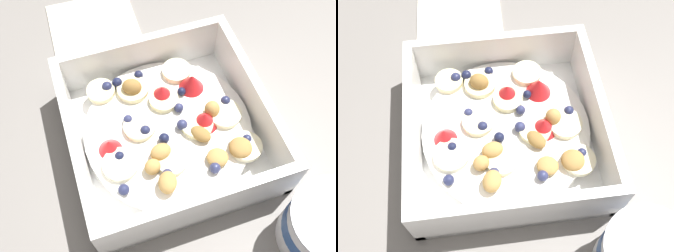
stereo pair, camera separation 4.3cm
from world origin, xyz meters
TOP-DOWN VIEW (x-y plane):
  - ground_plane at (0.00, 0.00)m, footprint 2.40×2.40m
  - fruit_bowl at (0.01, -0.01)m, footprint 0.21×0.21m
  - yogurt_cup at (0.17, 0.10)m, footprint 0.08×0.08m
  - folded_napkin at (-0.19, -0.05)m, footprint 0.12×0.12m

SIDE VIEW (x-z plane):
  - ground_plane at x=0.00m, z-range 0.00..0.00m
  - folded_napkin at x=-0.19m, z-range 0.00..0.01m
  - fruit_bowl at x=0.01m, z-range -0.01..0.05m
  - yogurt_cup at x=0.17m, z-range 0.00..0.07m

